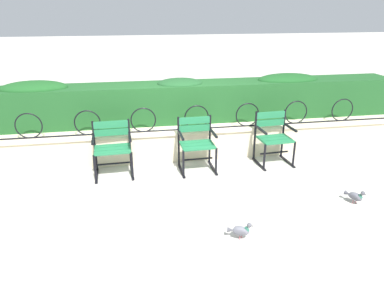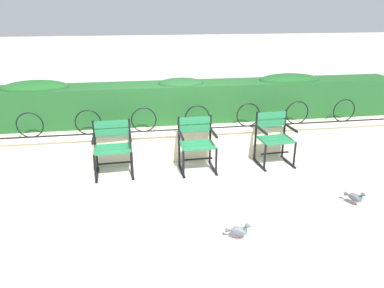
% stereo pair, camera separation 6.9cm
% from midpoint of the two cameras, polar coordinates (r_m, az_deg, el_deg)
% --- Properties ---
extents(ground_plane, '(60.00, 60.00, 0.00)m').
position_cam_midpoint_polar(ground_plane, '(5.51, 0.62, -5.93)').
color(ground_plane, '#BCB7AD').
extents(stone_wall, '(8.32, 0.41, 0.54)m').
position_cam_midpoint_polar(stone_wall, '(6.24, -0.80, 0.16)').
color(stone_wall, beige).
rests_on(stone_wall, ground).
extents(iron_arch_fence, '(7.76, 0.02, 0.42)m').
position_cam_midpoint_polar(iron_arch_fence, '(5.99, -2.73, 3.82)').
color(iron_arch_fence, black).
rests_on(iron_arch_fence, stone_wall).
extents(hedge_row, '(8.16, 0.69, 0.80)m').
position_cam_midpoint_polar(hedge_row, '(6.53, -1.69, 7.01)').
color(hedge_row, '#1E5123').
rests_on(hedge_row, stone_wall).
extents(park_chair_left, '(0.61, 0.54, 0.84)m').
position_cam_midpoint_polar(park_chair_left, '(5.73, -12.15, -0.32)').
color(park_chair_left, '#237547').
rests_on(park_chair_left, ground).
extents(park_chair_centre, '(0.58, 0.54, 0.85)m').
position_cam_midpoint_polar(park_chair_centre, '(5.75, 1.09, 0.27)').
color(park_chair_centre, '#237547').
rests_on(park_chair_centre, ground).
extents(park_chair_right, '(0.59, 0.55, 0.87)m').
position_cam_midpoint_polar(park_chair_right, '(6.15, 13.24, 1.12)').
color(park_chair_right, '#237547').
rests_on(park_chair_right, ground).
extents(pigeon_near_chairs, '(0.18, 0.28, 0.22)m').
position_cam_midpoint_polar(pigeon_near_chairs, '(5.34, 24.87, -7.67)').
color(pigeon_near_chairs, '#5B5B66').
rests_on(pigeon_near_chairs, ground).
extents(pigeon_far_side, '(0.28, 0.17, 0.22)m').
position_cam_midpoint_polar(pigeon_far_side, '(4.23, 7.90, -13.52)').
color(pigeon_far_side, slate).
rests_on(pigeon_far_side, ground).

